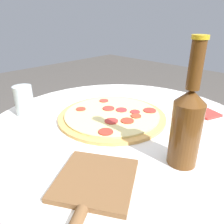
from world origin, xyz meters
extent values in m
cylinder|color=white|center=(0.00, 0.00, 0.35)|extent=(0.08, 0.08, 0.67)
cylinder|color=white|center=(0.00, 0.00, 0.70)|extent=(0.85, 0.85, 0.02)
cylinder|color=tan|center=(0.05, -0.01, 0.72)|extent=(0.36, 0.36, 0.01)
cylinder|color=beige|center=(0.05, -0.01, 0.73)|extent=(0.31, 0.31, 0.01)
cylinder|color=#B93A30|center=(0.15, -0.07, 0.73)|extent=(0.03, 0.03, 0.00)
cylinder|color=#AF3427|center=(-0.03, 0.09, 0.73)|extent=(0.04, 0.04, 0.00)
cylinder|color=#AC3726|center=(-0.02, 0.00, 0.73)|extent=(0.04, 0.04, 0.00)
cylinder|color=#B0362E|center=(0.09, -0.03, 0.73)|extent=(0.04, 0.04, 0.00)
cylinder|color=#AC3032|center=(0.04, -0.05, 0.73)|extent=(0.04, 0.04, 0.00)
cylinder|color=#B1312E|center=(0.01, 0.04, 0.73)|extent=(0.04, 0.04, 0.00)
cylinder|color=#B53230|center=(0.00, -0.07, 0.73)|extent=(0.03, 0.03, 0.00)
cylinder|color=#A73E28|center=(-0.02, -0.05, 0.73)|extent=(0.03, 0.03, 0.00)
cylinder|color=#A83229|center=(-0.03, -0.11, 0.73)|extent=(0.04, 0.04, 0.00)
cylinder|color=#A43728|center=(0.15, 0.04, 0.73)|extent=(0.03, 0.03, 0.00)
cylinder|color=#563314|center=(-0.23, 0.05, 0.79)|extent=(0.07, 0.07, 0.15)
cone|color=#563314|center=(-0.23, 0.05, 0.88)|extent=(0.07, 0.07, 0.03)
cylinder|color=#563314|center=(-0.23, 0.05, 0.94)|extent=(0.03, 0.03, 0.10)
cylinder|color=gold|center=(-0.23, 0.05, 0.99)|extent=(0.03, 0.03, 0.01)
cube|color=brown|center=(-0.14, 0.23, 0.72)|extent=(0.21, 0.21, 0.01)
cylinder|color=#ADBCC6|center=(0.29, 0.18, 0.77)|extent=(0.06, 0.06, 0.10)
cube|color=red|center=(-0.15, -0.26, 0.72)|extent=(0.13, 0.11, 0.01)
camera|label=1|loc=(-0.41, 0.46, 1.03)|focal=35.00mm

